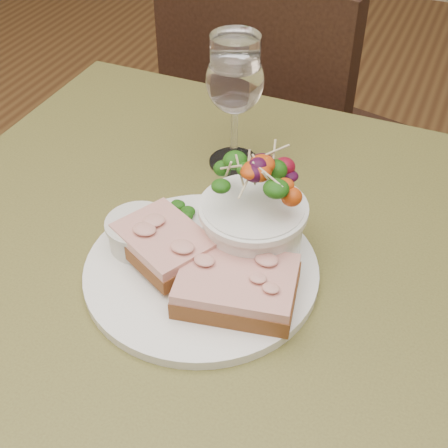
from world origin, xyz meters
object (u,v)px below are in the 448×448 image
at_px(chair_far, 283,201).
at_px(salad_bowl, 253,206).
at_px(wine_glass, 235,84).
at_px(sandwich_front, 237,286).
at_px(dinner_plate, 201,270).
at_px(sandwich_back, 164,244).
at_px(cafe_table, 208,322).
at_px(ramekin, 139,232).

bearing_deg(chair_far, salad_bowl, 116.48).
height_order(salad_bowl, wine_glass, wine_glass).
xyz_separation_m(chair_far, sandwich_front, (0.17, -0.74, 0.49)).
relative_size(dinner_plate, sandwich_front, 1.90).
xyz_separation_m(sandwich_back, wine_glass, (-0.01, 0.22, 0.09)).
distance_m(sandwich_back, wine_glass, 0.24).
height_order(cafe_table, ramekin, ramekin).
bearing_deg(dinner_plate, chair_far, 99.45).
bearing_deg(sandwich_back, ramekin, -167.51).
height_order(ramekin, wine_glass, wine_glass).
bearing_deg(ramekin, sandwich_back, -14.30).
distance_m(sandwich_front, salad_bowl, 0.09).
bearing_deg(cafe_table, dinner_plate, -87.15).
bearing_deg(wine_glass, dinner_plate, -76.99).
distance_m(chair_far, sandwich_front, 0.90).
bearing_deg(dinner_plate, sandwich_back, -174.64).
height_order(dinner_plate, sandwich_front, sandwich_front).
bearing_deg(ramekin, cafe_table, 7.77).
bearing_deg(salad_bowl, cafe_table, -136.19).
height_order(dinner_plate, sandwich_back, sandwich_back).
relative_size(sandwich_front, wine_glass, 0.80).
xyz_separation_m(cafe_table, sandwich_back, (-0.04, -0.02, 0.14)).
xyz_separation_m(dinner_plate, ramekin, (-0.08, 0.01, 0.03)).
xyz_separation_m(chair_far, salad_bowl, (0.16, -0.66, 0.53)).
relative_size(sandwich_back, salad_bowl, 1.03).
distance_m(cafe_table, chair_far, 0.79).
bearing_deg(chair_far, sandwich_back, 108.91).
distance_m(cafe_table, dinner_plate, 0.11).
bearing_deg(chair_far, wine_glass, 110.80).
height_order(chair_far, sandwich_front, chair_far).
bearing_deg(dinner_plate, salad_bowl, 54.30).
distance_m(chair_far, salad_bowl, 0.86).
height_order(dinner_plate, wine_glass, wine_glass).
relative_size(cafe_table, sandwich_front, 5.71).
height_order(sandwich_back, ramekin, sandwich_back).
distance_m(sandwich_front, wine_glass, 0.28).
bearing_deg(sandwich_front, wine_glass, 102.52).
bearing_deg(sandwich_front, chair_far, 92.52).
height_order(cafe_table, sandwich_front, sandwich_front).
relative_size(ramekin, salad_bowl, 0.56).
distance_m(salad_bowl, wine_glass, 0.19).
height_order(cafe_table, dinner_plate, dinner_plate).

